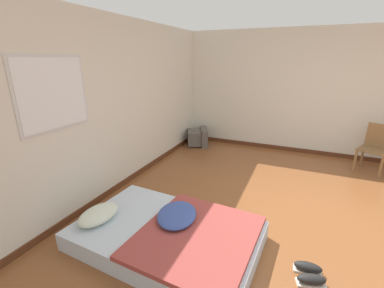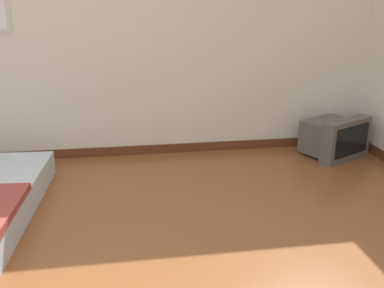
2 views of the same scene
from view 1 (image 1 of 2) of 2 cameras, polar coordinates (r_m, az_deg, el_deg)
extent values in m
plane|color=brown|center=(3.66, 25.14, -16.61)|extent=(20.00, 20.00, 0.00)
cube|color=silver|center=(4.08, -16.81, 7.85)|extent=(8.12, 0.06, 2.60)
cube|color=#562D19|center=(4.44, -14.91, -8.25)|extent=(8.12, 0.02, 0.09)
cube|color=silver|center=(3.30, -28.46, 9.80)|extent=(0.91, 0.01, 0.84)
cube|color=white|center=(3.29, -28.39, 9.80)|extent=(0.84, 0.01, 0.77)
cube|color=silver|center=(5.99, 26.70, 9.89)|extent=(0.06, 8.14, 2.60)
cube|color=#562D19|center=(6.22, 25.06, -1.59)|extent=(0.02, 8.14, 0.09)
cube|color=silver|center=(3.08, -5.75, -19.60)|extent=(1.39, 2.07, 0.21)
ellipsoid|color=silver|center=(3.28, -20.05, -14.46)|extent=(0.54, 0.37, 0.14)
cube|color=#993D38|center=(2.85, 1.03, -19.81)|extent=(1.36, 1.24, 0.05)
ellipsoid|color=#384C93|center=(3.05, -3.39, -15.41)|extent=(0.66, 0.56, 0.11)
cube|color=#56514C|center=(6.18, 0.52, 1.47)|extent=(0.58, 0.50, 0.33)
cube|color=#56514C|center=(6.19, 2.62, 1.64)|extent=(0.59, 0.39, 0.41)
cube|color=black|center=(6.19, 3.28, 1.74)|extent=(0.44, 0.22, 0.29)
cube|color=olive|center=(5.53, 36.43, -4.21)|extent=(0.05, 0.05, 0.41)
cube|color=olive|center=(5.61, 32.48, -3.16)|extent=(0.05, 0.05, 0.41)
cube|color=olive|center=(5.98, 33.63, -2.15)|extent=(0.05, 0.05, 0.41)
cube|color=brown|center=(5.69, 35.37, -1.11)|extent=(0.60, 0.60, 0.02)
cube|color=olive|center=(5.82, 36.28, 1.47)|extent=(0.21, 0.40, 0.43)
cube|color=silver|center=(2.94, 24.86, -26.28)|extent=(0.17, 0.28, 0.02)
ellipsoid|color=black|center=(2.90, 25.01, -25.59)|extent=(0.18, 0.28, 0.09)
cube|color=silver|center=(3.04, 24.24, -24.33)|extent=(0.11, 0.26, 0.02)
ellipsoid|color=black|center=(3.01, 24.37, -23.64)|extent=(0.12, 0.27, 0.09)
camera|label=2|loc=(3.82, 47.36, 5.08)|focal=40.00mm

